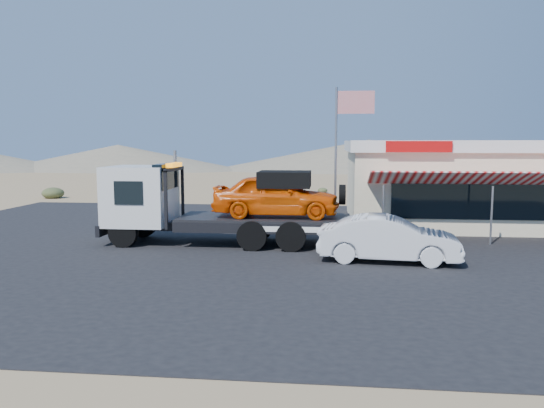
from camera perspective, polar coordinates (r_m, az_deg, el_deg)
The scene contains 7 objects.
ground at distance 18.03m, azimuth -8.25°, elevation -5.71°, with size 120.00×120.00×0.00m, color #9C8058.
asphalt_lot at distance 20.57m, azimuth -0.76°, elevation -4.08°, with size 32.00×24.00×0.02m, color black.
tow_truck at distance 20.04m, azimuth -5.59°, elevation 0.32°, with size 9.13×2.71×3.05m.
white_sedan at distance 17.46m, azimuth 12.43°, elevation -3.67°, with size 1.56×4.49×1.48m, color silver.
jerky_store at distance 26.81m, azimuth 19.20°, elevation 2.33°, with size 10.40×9.97×3.90m.
flagpole at distance 21.57m, azimuth 7.51°, elevation 6.40°, with size 1.55×0.10×6.00m.
distant_hills at distance 73.61m, azimuth -5.09°, elevation 5.11°, with size 126.00×48.00×4.20m.
Camera 1 is at (4.39, -17.06, 3.84)m, focal length 35.00 mm.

